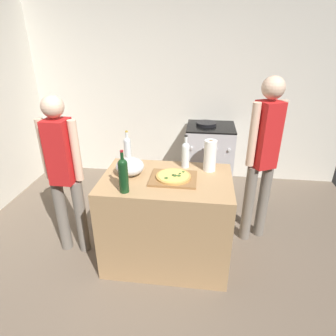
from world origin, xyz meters
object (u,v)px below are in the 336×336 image
Objects in this scene: mixing_bowl at (130,166)px; stove at (209,157)px; wine_bottle_clear at (186,154)px; person_in_stripes at (63,170)px; wine_bottle_amber at (128,149)px; person_in_red at (263,153)px; paper_towel_roll at (210,156)px; wine_bottle_green at (123,174)px; pizza at (173,176)px.

stove is (0.73, 1.52, -0.51)m from mixing_bowl.
person_in_stripes reaches higher than wine_bottle_clear.
wine_bottle_amber reaches higher than stove.
person_in_red is (1.84, 0.44, 0.08)m from person_in_stripes.
paper_towel_roll is at bearing 8.55° from person_in_stripes.
stove is (0.82, 1.25, -0.57)m from wine_bottle_amber.
wine_bottle_clear is at bearing -4.73° from wine_bottle_amber.
person_in_stripes is at bearing -131.30° from stove.
paper_towel_roll is at bearing 35.82° from wine_bottle_green.
stove is at bearing 113.82° from person_in_red.
wine_bottle_amber is at bearing -173.39° from person_in_red.
pizza is 0.46m from wine_bottle_green.
person_in_stripes is (-0.62, -0.02, -0.07)m from mixing_bowl.
pizza is 0.40m from mixing_bowl.
wine_bottle_clear is 0.89× the size of wine_bottle_green.
pizza is at bearing 35.05° from wine_bottle_green.
mixing_bowl is 0.80× the size of wine_bottle_clear.
paper_towel_roll is 0.93× the size of wine_bottle_clear.
mixing_bowl is at bearing -155.03° from wine_bottle_clear.
person_in_red is at bearing 24.89° from paper_towel_roll.
mixing_bowl reaches higher than pizza.
pizza is 0.19× the size of person_in_stripes.
paper_towel_roll reaches higher than stove.
paper_towel_roll is 0.92× the size of wine_bottle_amber.
person_in_red reaches higher than pizza.
mixing_bowl is 0.53m from wine_bottle_clear.
stove is (0.03, 1.34, -0.57)m from paper_towel_roll.
stove is at bearing 56.87° from wine_bottle_amber.
wine_bottle_amber is at bearing -123.13° from stove.
person_in_stripes is at bearing -171.45° from paper_towel_roll.
pizza is 1.01m from person_in_stripes.
paper_towel_roll is (0.70, 0.18, 0.07)m from mixing_bowl.
wine_bottle_amber reaches higher than mixing_bowl.
person_in_stripes reaches higher than paper_towel_roll.
wine_bottle_amber is (-0.12, 0.57, -0.02)m from wine_bottle_green.
wine_bottle_amber is (-0.79, 0.09, -0.00)m from paper_towel_roll.
pizza is at bearing -150.34° from person_in_red.
person_in_stripes is at bearing 178.27° from pizza.
wine_bottle_clear reaches higher than mixing_bowl.
pizza is at bearing -33.47° from wine_bottle_amber.
wine_bottle_clear reaches higher than paper_towel_roll.
person_in_red is (0.82, 0.47, 0.06)m from pizza.
paper_towel_roll is 0.19× the size of person_in_stripes.
stove is 0.55× the size of person_in_red.
paper_towel_roll is at bearing -91.25° from stove.
wine_bottle_green reaches higher than mixing_bowl.
pizza is 1.67m from stove.
wine_bottle_clear is at bearing 24.97° from mixing_bowl.
paper_towel_roll is 0.79m from wine_bottle_amber.
person_in_stripes is 1.89m from person_in_red.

